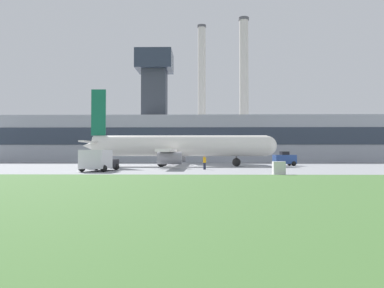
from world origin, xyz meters
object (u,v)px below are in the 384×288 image
at_px(airplane, 177,146).
at_px(baggage_truck, 98,161).
at_px(pushback_tug, 284,159).
at_px(ground_crew_person, 205,162).

relative_size(airplane, baggage_truck, 4.51).
height_order(airplane, pushback_tug, airplane).
bearing_deg(baggage_truck, ground_crew_person, 19.94).
height_order(airplane, ground_crew_person, airplane).
distance_m(airplane, pushback_tug, 16.10).
height_order(pushback_tug, ground_crew_person, pushback_tug).
bearing_deg(pushback_tug, ground_crew_person, -133.13).
distance_m(baggage_truck, ground_crew_person, 11.82).
xyz_separation_m(airplane, pushback_tug, (15.75, 2.77, -1.87)).
xyz_separation_m(airplane, ground_crew_person, (3.78, -10.01, -1.99)).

